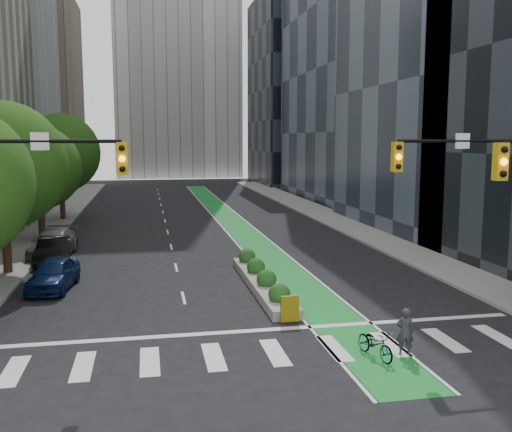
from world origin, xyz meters
name	(u,v)px	position (x,y,z in m)	size (l,w,h in m)	color
ground	(269,342)	(0.00, 0.00, 0.00)	(160.00, 160.00, 0.00)	black
sidewalk_left	(38,233)	(-11.80, 25.00, 0.07)	(3.60, 90.00, 0.15)	gray
sidewalk_right	(346,224)	(11.80, 25.00, 0.07)	(3.60, 90.00, 0.15)	gray
bike_lane_paint	(229,219)	(3.00, 30.00, 0.01)	(2.20, 70.00, 0.01)	#198B2E
building_tan_far	(25,94)	(-20.00, 66.00, 13.00)	(14.00, 16.00, 26.00)	tan
building_glass_far	(367,13)	(21.00, 45.00, 21.00)	(14.00, 24.00, 42.00)	#19212D
building_dark_end	(303,92)	(20.00, 68.00, 14.00)	(14.00, 18.00, 28.00)	black
tree_mid	(2,165)	(-11.00, 12.00, 5.57)	(6.40, 6.40, 8.78)	black
tree_midfar	(39,168)	(-11.00, 22.00, 4.95)	(5.60, 5.60, 7.76)	black
tree_far	(60,153)	(-11.00, 32.00, 5.69)	(6.60, 6.60, 9.00)	black
signal_right	(497,196)	(8.67, 0.47, 4.80)	(5.82, 0.51, 7.20)	black
median_planter	(262,280)	(1.20, 7.04, 0.37)	(1.20, 10.26, 1.10)	gray
bicycle	(375,343)	(3.02, -2.00, 0.46)	(0.61, 1.74, 0.91)	gray
cyclist	(405,332)	(4.02, -2.00, 0.78)	(0.57, 0.37, 1.55)	#312E37
parked_car_left_near	(54,274)	(-8.25, 8.58, 0.73)	(1.72, 4.27, 1.46)	#0C1D4B
parked_car_left_mid	(53,250)	(-9.21, 14.65, 0.70)	(1.49, 4.27, 1.41)	black
parked_car_left_far	(53,244)	(-9.43, 16.34, 0.77)	(2.15, 5.30, 1.54)	slate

